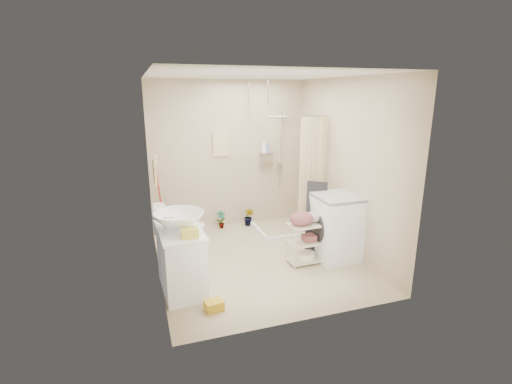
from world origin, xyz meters
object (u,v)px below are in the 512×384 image
Objects in this scene: laundry_rack at (306,239)px; vanity at (181,260)px; toilet at (180,229)px; washing_machine at (337,226)px.

vanity is at bearing -175.48° from laundry_rack.
toilet is at bearing 150.35° from laundry_rack.
laundry_rack is (-0.51, -0.05, -0.12)m from washing_machine.
washing_machine is at bearing 3.11° from vanity.
vanity is at bearing 178.59° from toilet.
toilet is 1.88m from laundry_rack.
vanity is 2.32m from washing_machine.
washing_machine is at bearing -105.80° from toilet.
washing_machine is 1.34× the size of laundry_rack.
toilet is at bearing 159.59° from washing_machine.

